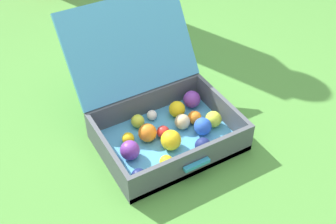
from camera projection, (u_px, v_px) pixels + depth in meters
ground_plane at (160, 140)px, 1.79m from camera, size 16.00×16.00×0.00m
open_suitcase at (160, 114)px, 1.76m from camera, size 0.55×0.66×0.48m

